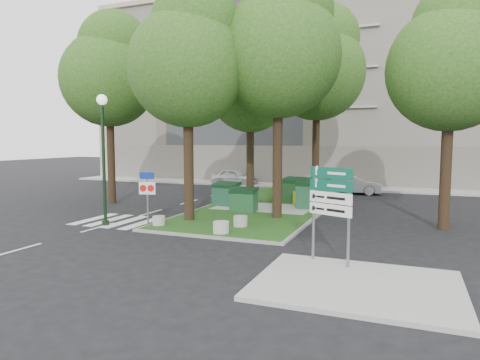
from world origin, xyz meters
The scene contains 26 objects.
ground centered at (0.00, 0.00, 0.00)m, with size 120.00×120.00×0.00m, color black.
median_island centered at (0.50, 8.00, 0.06)m, with size 6.00×16.00×0.12m, color #1E4012.
median_kerb centered at (0.50, 8.00, 0.05)m, with size 6.30×16.30×0.10m, color gray.
sidewalk_corner centered at (6.50, -3.50, 0.06)m, with size 5.00×4.00×0.12m, color #999993.
building_sidewalk centered at (0.00, 18.50, 0.06)m, with size 42.00×3.00×0.12m, color #999993.
zebra_crossing centered at (-3.75, 1.50, 0.01)m, with size 5.00×3.00×0.01m, color silver.
apartment_building centered at (0.00, 26.00, 8.00)m, with size 41.00×12.00×16.00m, color tan.
tree_median_near_left centered at (-1.41, 2.56, 7.32)m, with size 5.20×5.20×10.53m.
tree_median_near_right centered at (2.09, 4.56, 7.99)m, with size 5.60×5.60×11.46m.
tree_median_mid centered at (-0.91, 9.06, 6.98)m, with size 4.80×4.80×9.99m.
tree_median_far centered at (2.29, 12.06, 8.32)m, with size 5.80×5.80×11.93m.
tree_street_left centered at (-8.41, 6.06, 7.65)m, with size 5.40×5.40×11.00m.
tree_street_right centered at (9.09, 5.06, 6.98)m, with size 5.00×5.00×10.06m.
dumpster_a centered at (-1.62, 6.93, 0.74)m, with size 1.48×1.11×1.28m.
dumpster_b centered at (-0.02, 5.44, 0.70)m, with size 1.33×0.95×1.20m.
dumpster_c centered at (1.58, 9.51, 0.81)m, with size 1.77×1.44×1.43m.
dumpster_d centered at (3.00, 7.69, 0.86)m, with size 1.73×1.28×1.54m.
bollard_left centered at (-2.10, 0.94, 0.31)m, with size 0.52×0.52×0.37m, color #A5A7A1.
bollard_right centered at (0.97, 0.50, 0.34)m, with size 0.62×0.62×0.44m, color #AFB0AB.
bollard_mid centered at (1.18, 1.98, 0.33)m, with size 0.59×0.59×0.42m, color #9A9A95.
litter_bin centered at (1.81, 8.89, 0.48)m, with size 0.41×0.41×0.72m, color gold.
street_lamp centered at (-4.55, 0.55, 3.52)m, with size 0.45×0.45×5.59m.
traffic_sign_pole centered at (-2.85, 1.26, 1.57)m, with size 0.72×0.21×2.44m.
directional_sign centered at (5.56, -2.00, 1.97)m, with size 1.30×0.58×2.78m.
car_white centered at (-5.65, 17.95, 0.66)m, with size 1.57×3.90×1.33m, color silver.
car_silver centered at (3.96, 15.50, 0.66)m, with size 1.40×4.02×1.32m, color gray.
Camera 1 is at (7.64, -14.25, 3.69)m, focal length 32.00 mm.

